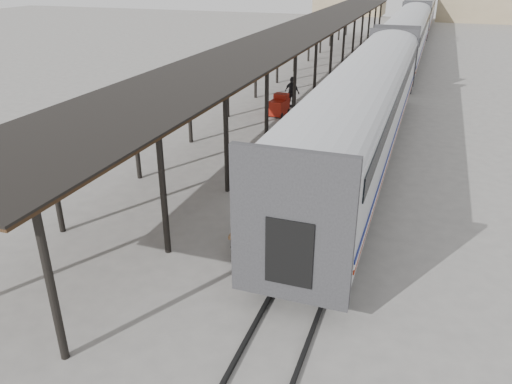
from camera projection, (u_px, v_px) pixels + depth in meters
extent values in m
plane|color=slate|center=(231.00, 230.00, 17.31)|extent=(160.00, 160.00, 0.00)
cube|color=silver|center=(364.00, 108.00, 22.11)|extent=(3.00, 24.00, 2.90)
cube|color=#28282B|center=(291.00, 231.00, 11.92)|extent=(3.04, 0.22, 3.50)
cube|color=black|center=(331.00, 85.00, 22.20)|extent=(0.04, 22.08, 0.65)
cube|color=black|center=(361.00, 144.00, 22.82)|extent=(2.55, 23.04, 0.50)
cube|color=silver|center=(407.00, 35.00, 44.40)|extent=(3.00, 24.00, 2.90)
cube|color=#28282B|center=(394.00, 57.00, 34.20)|extent=(3.04, 0.22, 3.50)
cube|color=black|center=(390.00, 24.00, 44.48)|extent=(0.04, 22.08, 0.65)
cube|color=black|center=(404.00, 55.00, 45.11)|extent=(2.55, 23.04, 0.50)
cube|color=silver|center=(421.00, 11.00, 66.68)|extent=(3.00, 24.00, 2.90)
cube|color=#28282B|center=(416.00, 20.00, 56.48)|extent=(3.04, 0.22, 3.50)
cube|color=black|center=(410.00, 4.00, 66.76)|extent=(0.04, 22.08, 0.65)
cube|color=black|center=(419.00, 25.00, 67.39)|extent=(2.55, 23.04, 0.50)
cube|color=black|center=(282.00, 187.00, 15.40)|extent=(0.50, 1.70, 2.00)
imported|color=white|center=(281.00, 191.00, 15.45)|extent=(0.72, 0.89, 1.72)
cube|color=olive|center=(268.00, 208.00, 15.70)|extent=(0.57, 0.25, 0.42)
cube|color=#422B19|center=(308.00, 28.00, 37.24)|extent=(4.60, 64.00, 0.18)
cube|color=black|center=(308.00, 27.00, 37.19)|extent=(4.90, 64.30, 0.06)
cylinder|color=black|center=(281.00, 54.00, 38.69)|extent=(0.20, 0.20, 4.00)
cylinder|color=black|center=(350.00, 17.00, 65.26)|extent=(0.20, 0.20, 4.00)
cylinder|color=black|center=(51.00, 287.00, 10.89)|extent=(0.20, 0.20, 4.00)
cylinder|color=black|center=(333.00, 57.00, 37.45)|extent=(0.20, 0.20, 4.00)
cylinder|color=black|center=(382.00, 18.00, 64.02)|extent=(0.20, 0.20, 4.00)
cube|color=black|center=(395.00, 64.00, 45.67)|extent=(0.10, 150.00, 0.12)
cube|color=black|center=(411.00, 65.00, 45.24)|extent=(0.10, 150.00, 0.12)
cube|color=brown|center=(258.00, 222.00, 16.13)|extent=(1.46, 2.50, 0.12)
cube|color=black|center=(258.00, 232.00, 16.27)|extent=(1.35, 2.39, 0.06)
cylinder|color=black|center=(235.00, 251.00, 15.65)|extent=(0.12, 0.41, 0.40)
cylinder|color=black|center=(266.00, 255.00, 15.43)|extent=(0.12, 0.41, 0.40)
cylinder|color=black|center=(250.00, 223.00, 17.33)|extent=(0.12, 0.41, 0.40)
cylinder|color=black|center=(278.00, 227.00, 17.10)|extent=(0.12, 0.41, 0.40)
cube|color=#37383A|center=(254.00, 210.00, 16.61)|extent=(0.66, 0.51, 0.20)
cube|color=olive|center=(271.00, 210.00, 16.57)|extent=(0.59, 0.43, 0.21)
cube|color=black|center=(249.00, 216.00, 16.14)|extent=(0.59, 0.42, 0.23)
cube|color=#444429|center=(266.00, 218.00, 16.12)|extent=(0.49, 0.39, 0.16)
cube|color=#4F381F|center=(255.00, 205.00, 16.46)|extent=(0.58, 0.45, 0.20)
cube|color=olive|center=(250.00, 209.00, 16.11)|extent=(0.61, 0.52, 0.21)
cube|color=#37383A|center=(256.00, 199.00, 16.39)|extent=(0.51, 0.39, 0.17)
cube|color=black|center=(264.00, 213.00, 16.06)|extent=(0.44, 0.32, 0.16)
cube|color=maroon|center=(279.00, 107.00, 30.13)|extent=(1.00, 1.51, 0.86)
cube|color=maroon|center=(281.00, 96.00, 30.21)|extent=(0.87, 0.65, 0.33)
cylinder|color=black|center=(269.00, 114.00, 30.00)|extent=(0.15, 0.35, 0.34)
cylinder|color=black|center=(281.00, 116.00, 29.70)|extent=(0.15, 0.35, 0.34)
cylinder|color=black|center=(276.00, 110.00, 30.86)|extent=(0.15, 0.35, 0.34)
cylinder|color=black|center=(288.00, 111.00, 30.57)|extent=(0.15, 0.35, 0.34)
imported|color=navy|center=(251.00, 207.00, 15.20)|extent=(0.58, 0.69, 1.63)
imported|color=black|center=(292.00, 92.00, 31.63)|extent=(1.25, 0.92, 1.97)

